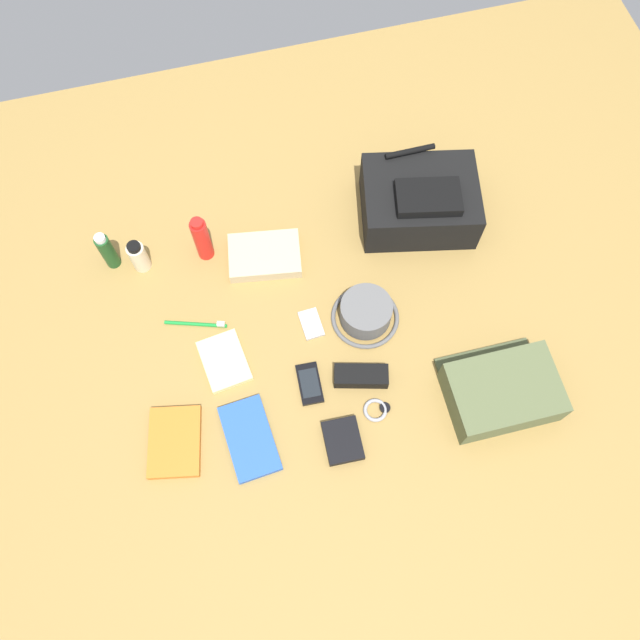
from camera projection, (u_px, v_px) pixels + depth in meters
The scene contains 17 objects.
ground_plane at pixel (320, 328), 1.77m from camera, with size 2.64×2.02×0.02m, color olive.
backpack at pixel (420, 201), 1.84m from camera, with size 0.36×0.31×0.17m.
toiletry_pouch at pixel (502, 391), 1.64m from camera, with size 0.27×0.24×0.10m.
bucket_hat at pixel (366, 313), 1.74m from camera, with size 0.19×0.19×0.08m.
shampoo_bottle at pixel (107, 251), 1.78m from camera, with size 0.04×0.04×0.14m.
lotion_bottle at pixel (139, 256), 1.79m from camera, with size 0.05×0.05×0.11m.
sunscreen_spray at pixel (202, 239), 1.78m from camera, with size 0.05×0.05×0.17m.
paperback_novel at pixel (175, 442), 1.63m from camera, with size 0.16×0.20×0.02m.
travel_guidebook at pixel (250, 439), 1.63m from camera, with size 0.13×0.21×0.02m.
cell_phone at pixel (310, 384), 1.69m from camera, with size 0.06×0.11×0.01m.
media_player at pixel (311, 324), 1.76m from camera, with size 0.06×0.09×0.01m.
wristwatch at pixel (377, 410), 1.66m from camera, with size 0.07×0.06×0.01m.
toothbrush at pixel (199, 324), 1.76m from camera, with size 0.16×0.06×0.02m.
wallet at pixel (343, 441), 1.63m from camera, with size 0.09×0.11×0.02m, color black.
notepad at pixel (224, 361), 1.72m from camera, with size 0.11×0.15×0.02m, color beige.
folded_towel at pixel (265, 256), 1.83m from camera, with size 0.20×0.14×0.04m, color #C6B289.
sunglasses_case at pixel (361, 376), 1.69m from camera, with size 0.14×0.06×0.04m, color black.
Camera 1 is at (-0.17, -0.66, 1.63)m, focal length 36.45 mm.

